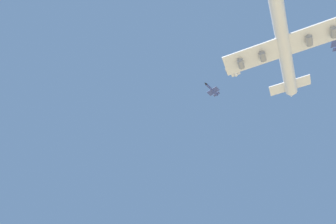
% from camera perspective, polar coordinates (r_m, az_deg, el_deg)
% --- Properties ---
extents(carrier_jet, '(75.43, 60.54, 18.21)m').
position_cam_1_polar(carrier_jet, '(153.32, 22.38, 12.59)').
color(carrier_jet, white).
extents(chase_jet_left_wing, '(13.70, 11.81, 4.00)m').
position_cam_1_polar(chase_jet_left_wing, '(196.52, 8.88, 4.51)').
color(chase_jet_left_wing, '#38478C').
extents(chase_jet_trailing, '(14.96, 9.36, 4.00)m').
position_cam_1_polar(chase_jet_trailing, '(153.29, 12.95, 8.97)').
color(chase_jet_trailing, silver).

